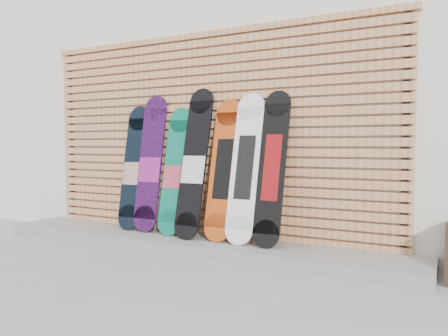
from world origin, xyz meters
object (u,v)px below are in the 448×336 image
(snowboard_1, at_px, (150,164))
(snowboard_4, at_px, (223,169))
(snowboard_6, at_px, (272,167))
(snowboard_2, at_px, (175,172))
(snowboard_5, at_px, (245,167))
(snowboard_0, at_px, (134,168))
(snowboard_3, at_px, (194,163))

(snowboard_1, height_order, snowboard_4, snowboard_1)
(snowboard_6, bearing_deg, snowboard_2, 178.71)
(snowboard_5, distance_m, snowboard_6, 0.28)
(snowboard_0, height_order, snowboard_2, snowboard_0)
(snowboard_4, relative_size, snowboard_5, 0.97)
(snowboard_3, xyz_separation_m, snowboard_4, (0.33, 0.03, -0.05))
(snowboard_0, distance_m, snowboard_3, 0.85)
(snowboard_1, xyz_separation_m, snowboard_4, (0.94, -0.03, -0.03))
(snowboard_5, bearing_deg, snowboard_6, -0.13)
(snowboard_0, bearing_deg, snowboard_3, -4.10)
(snowboard_0, distance_m, snowboard_4, 1.17)
(snowboard_2, relative_size, snowboard_4, 0.95)
(snowboard_0, height_order, snowboard_5, snowboard_5)
(snowboard_0, bearing_deg, snowboard_2, -1.92)
(snowboard_1, relative_size, snowboard_5, 1.02)
(snowboard_1, distance_m, snowboard_6, 1.47)
(snowboard_2, height_order, snowboard_6, snowboard_6)
(snowboard_3, bearing_deg, snowboard_2, 171.28)
(snowboard_3, bearing_deg, snowboard_6, 1.04)
(snowboard_3, height_order, snowboard_5, snowboard_3)
(snowboard_0, xyz_separation_m, snowboard_4, (1.17, -0.03, 0.02))
(snowboard_0, xyz_separation_m, snowboard_6, (1.70, -0.04, 0.05))
(snowboard_3, relative_size, snowboard_4, 1.09)
(snowboard_4, bearing_deg, snowboard_6, -1.14)
(snowboard_2, bearing_deg, snowboard_4, -1.42)
(snowboard_3, relative_size, snowboard_5, 1.05)
(snowboard_0, relative_size, snowboard_2, 1.03)
(snowboard_3, xyz_separation_m, snowboard_5, (0.58, 0.02, -0.03))
(snowboard_4, bearing_deg, snowboard_3, -175.46)
(snowboard_5, bearing_deg, snowboard_3, -178.38)
(snowboard_3, bearing_deg, snowboard_1, 174.68)
(snowboard_1, distance_m, snowboard_5, 1.19)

